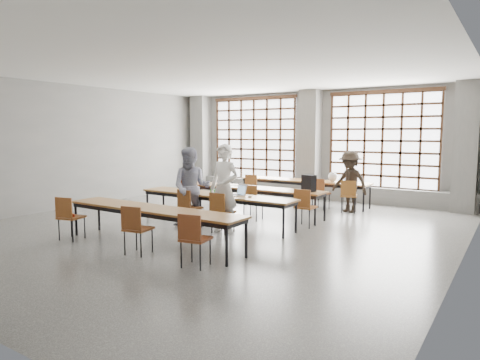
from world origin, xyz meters
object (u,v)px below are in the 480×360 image
object	(u,v)px
desk_row_b	(251,190)
laptop_front	(239,193)
desk_row_a	(303,182)
desk_row_d	(152,211)
chair_mid_centre	(252,199)
chair_near_left	(68,214)
plastic_bag	(333,177)
phone	(219,195)
student_female	(192,188)
chair_back_left	(253,185)
chair_back_mid	(320,191)
backpack	(309,183)
chair_mid_right	(304,204)
student_back	(350,182)
desk_row_c	(216,197)
chair_front_right	(221,209)
chair_mid_left	(188,192)
mouse	(250,196)
student_male	(224,188)
chair_front_left	(188,205)
laptop_back	(349,180)
chair_back_right	(349,193)
chair_near_mid	(135,225)
red_pouch	(71,215)
chair_near_right	(193,235)
green_box	(216,191)

from	to	relation	value
desk_row_b	laptop_front	bearing A→B (deg)	-68.95
desk_row_a	desk_row_d	xyz separation A→B (m)	(-0.36, -5.94, 0.00)
chair_mid_centre	chair_near_left	distance (m)	4.18
desk_row_a	laptop_front	bearing A→B (deg)	-88.11
chair_mid_centre	plastic_bag	world-z (taller)	plastic_bag
phone	student_female	bearing A→B (deg)	-140.19
chair_back_left	laptop_front	xyz separation A→B (m)	(1.52, -3.07, 0.25)
chair_back_mid	backpack	bearing A→B (deg)	-76.55
chair_mid_right	student_back	bearing A→B (deg)	84.73
phone	chair_mid_right	bearing A→B (deg)	30.92
desk_row_c	backpack	distance (m)	2.28
desk_row_d	student_female	world-z (taller)	student_female
chair_front_right	chair_mid_left	bearing A→B (deg)	145.00
chair_mid_centre	chair_front_right	distance (m)	1.53
student_female	mouse	distance (m)	1.35
chair_mid_left	student_male	size ratio (longest dim) A/B	0.46
desk_row_c	chair_front_right	bearing A→B (deg)	-46.50
chair_mid_left	chair_front_left	distance (m)	1.98
chair_near_left	student_back	size ratio (longest dim) A/B	0.53
laptop_front	desk_row_b	bearing A→B (deg)	111.05
chair_mid_right	chair_near_left	xyz separation A→B (m)	(-3.42, -3.66, 0.00)
chair_mid_left	laptop_back	distance (m)	4.55
desk_row_b	laptop_back	size ratio (longest dim) A/B	9.82
chair_back_right	chair_mid_centre	distance (m)	2.81
chair_near_mid	red_pouch	bearing A→B (deg)	177.67
chair_back_right	chair_front_right	size ratio (longest dim) A/B	1.00
chair_near_right	mouse	bearing A→B (deg)	103.54
desk_row_d	chair_near_right	size ratio (longest dim) A/B	4.55
desk_row_d	chair_near_mid	world-z (taller)	chair_near_mid
chair_mid_centre	red_pouch	xyz separation A→B (m)	(-2.04, -3.58, -0.04)
desk_row_c	chair_front_left	distance (m)	0.71
student_male	backpack	bearing A→B (deg)	65.00
chair_back_mid	student_female	distance (m)	4.00
desk_row_b	chair_front_left	world-z (taller)	chair_front_left
green_box	chair_mid_centre	bearing A→B (deg)	58.94
student_female	laptop_back	xyz separation A→B (m)	(2.12, 4.41, -0.12)
laptop_front	desk_row_a	bearing A→B (deg)	91.89
chair_front_right	laptop_back	size ratio (longest dim) A/B	2.16
phone	desk_row_c	bearing A→B (deg)	150.95
chair_back_left	green_box	world-z (taller)	chair_back_left
desk_row_c	student_back	xyz separation A→B (m)	(2.05, 3.30, 0.16)
laptop_back	green_box	xyz separation A→B (m)	(-1.87, -3.83, -0.02)
desk_row_b	student_female	distance (m)	2.06
chair_back_mid	student_female	world-z (taller)	student_female
student_female	desk_row_c	bearing A→B (deg)	30.95
desk_row_b	chair_near_left	bearing A→B (deg)	-110.67
chair_back_right	backpack	size ratio (longest dim) A/B	2.20
chair_front_left	red_pouch	bearing A→B (deg)	-122.13
chair_front_left	red_pouch	world-z (taller)	chair_front_left
desk_row_a	student_female	bearing A→B (deg)	-99.95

